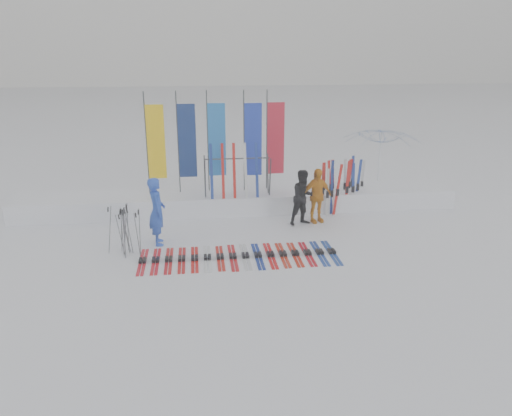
{
  "coord_description": "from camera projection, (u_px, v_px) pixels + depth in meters",
  "views": [
    {
      "loc": [
        -1.32,
        -10.85,
        5.05
      ],
      "look_at": [
        0.2,
        1.6,
        1.0
      ],
      "focal_mm": 35.0,
      "sensor_mm": 36.0,
      "label": 1
    }
  ],
  "objects": [
    {
      "name": "ski_row",
      "position": [
        239.0,
        256.0,
        12.56
      ],
      "size": [
        4.95,
        1.67,
        0.07
      ],
      "color": "red",
      "rests_on": "ground"
    },
    {
      "name": "pole_cluster",
      "position": [
        125.0,
        231.0,
        12.61
      ],
      "size": [
        0.86,
        0.75,
        1.26
      ],
      "color": "#595B60",
      "rests_on": "ground"
    },
    {
      "name": "feather_flags",
      "position": [
        217.0,
        141.0,
        15.73
      ],
      "size": [
        4.36,
        0.21,
        3.2
      ],
      "color": "#383A3F",
      "rests_on": "ground"
    },
    {
      "name": "ground",
      "position": [
        256.0,
        268.0,
        11.95
      ],
      "size": [
        120.0,
        120.0,
        0.0
      ],
      "primitive_type": "plane",
      "color": "white",
      "rests_on": "ground"
    },
    {
      "name": "person_yellow",
      "position": [
        317.0,
        196.0,
        14.89
      ],
      "size": [
        1.04,
        0.64,
        1.65
      ],
      "primitive_type": "imported",
      "rotation": [
        0.0,
        0.0,
        0.26
      ],
      "color": "orange",
      "rests_on": "ground"
    },
    {
      "name": "person_blue",
      "position": [
        157.0,
        211.0,
        13.18
      ],
      "size": [
        0.54,
        0.73,
        1.83
      ],
      "primitive_type": "imported",
      "rotation": [
        0.0,
        0.0,
        1.72
      ],
      "color": "blue",
      "rests_on": "ground"
    },
    {
      "name": "snow_bank",
      "position": [
        239.0,
        201.0,
        16.2
      ],
      "size": [
        14.0,
        1.6,
        0.6
      ],
      "primitive_type": "cube",
      "color": "white",
      "rests_on": "ground"
    },
    {
      "name": "ski_rack",
      "position": [
        237.0,
        171.0,
        15.48
      ],
      "size": [
        2.04,
        0.8,
        1.23
      ],
      "color": "#383A3F",
      "rests_on": "ground"
    },
    {
      "name": "person_black",
      "position": [
        303.0,
        198.0,
        14.67
      ],
      "size": [
        0.96,
        0.85,
        1.66
      ],
      "primitive_type": "imported",
      "rotation": [
        0.0,
        0.0,
        0.31
      ],
      "color": "black",
      "rests_on": "ground"
    },
    {
      "name": "upright_skis",
      "position": [
        341.0,
        185.0,
        16.1
      ],
      "size": [
        1.66,
        1.16,
        1.68
      ],
      "color": "navy",
      "rests_on": "ground"
    },
    {
      "name": "tent_canopy",
      "position": [
        380.0,
        162.0,
        17.46
      ],
      "size": [
        2.99,
        3.04,
        2.44
      ],
      "primitive_type": "imported",
      "rotation": [
        0.0,
        0.0,
        -0.13
      ],
      "color": "white",
      "rests_on": "ground"
    }
  ]
}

